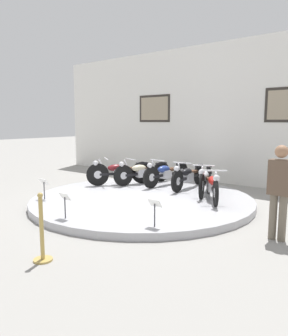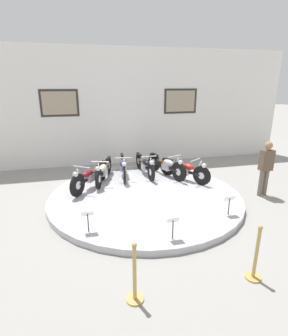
% 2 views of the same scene
% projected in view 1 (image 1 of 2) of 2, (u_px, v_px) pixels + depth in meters
% --- Properties ---
extents(ground_plane, '(60.00, 60.00, 0.00)m').
position_uv_depth(ground_plane, '(142.00, 203.00, 8.25)').
color(ground_plane, gray).
extents(display_platform, '(5.47, 5.47, 0.16)m').
position_uv_depth(display_platform, '(142.00, 199.00, 8.24)').
color(display_platform, '#ADADB2').
rests_on(display_platform, ground_plane).
extents(back_wall, '(14.00, 0.22, 4.54)m').
position_uv_depth(back_wall, '(214.00, 114.00, 10.87)').
color(back_wall, white).
rests_on(back_wall, ground_plane).
extents(motorcycle_maroon, '(1.18, 1.69, 0.81)m').
position_uv_depth(motorcycle_maroon, '(119.00, 171.00, 9.72)').
color(motorcycle_maroon, black).
rests_on(motorcycle_maroon, display_platform).
extents(motorcycle_cream, '(0.74, 1.88, 0.79)m').
position_uv_depth(motorcycle_cream, '(142.00, 171.00, 9.83)').
color(motorcycle_cream, black).
rests_on(motorcycle_cream, display_platform).
extents(motorcycle_blue, '(0.54, 1.97, 0.79)m').
position_uv_depth(motorcycle_blue, '(166.00, 172.00, 9.63)').
color(motorcycle_blue, black).
rests_on(motorcycle_blue, display_platform).
extents(motorcycle_black, '(0.54, 1.96, 0.78)m').
position_uv_depth(motorcycle_black, '(188.00, 175.00, 9.16)').
color(motorcycle_black, black).
rests_on(motorcycle_black, display_platform).
extents(motorcycle_silver, '(0.78, 1.90, 0.80)m').
position_uv_depth(motorcycle_silver, '(205.00, 179.00, 8.51)').
color(motorcycle_silver, black).
rests_on(motorcycle_silver, display_platform).
extents(motorcycle_red, '(1.14, 1.66, 0.78)m').
position_uv_depth(motorcycle_red, '(212.00, 184.00, 7.84)').
color(motorcycle_red, black).
rests_on(motorcycle_red, display_platform).
extents(info_placard_front_left, '(0.26, 0.11, 0.51)m').
position_uv_depth(info_placard_front_left, '(44.00, 184.00, 7.88)').
color(info_placard_front_left, '#333338').
rests_on(info_placard_front_left, display_platform).
extents(info_placard_front_centre, '(0.26, 0.11, 0.51)m').
position_uv_depth(info_placard_front_centre, '(65.00, 200.00, 6.33)').
color(info_placard_front_centre, '#333338').
rests_on(info_placard_front_centre, display_platform).
extents(info_placard_front_right, '(0.26, 0.11, 0.51)m').
position_uv_depth(info_placard_front_right, '(155.00, 207.00, 5.82)').
color(info_placard_front_right, '#333338').
rests_on(info_placard_front_right, display_platform).
extents(visitor_standing, '(0.36, 0.22, 1.64)m').
position_uv_depth(visitor_standing, '(279.00, 187.00, 5.53)').
color(visitor_standing, '#6B6051').
rests_on(visitor_standing, ground_plane).
extents(stanchion_post_right_of_entry, '(0.28, 0.28, 1.02)m').
position_uv_depth(stanchion_post_right_of_entry, '(42.00, 238.00, 4.76)').
color(stanchion_post_right_of_entry, tan).
rests_on(stanchion_post_right_of_entry, ground_plane).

